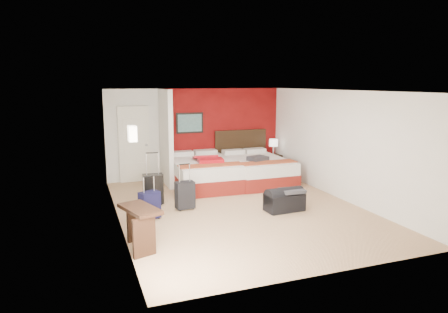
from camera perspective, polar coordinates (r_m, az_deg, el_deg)
name	(u,v)px	position (r m, az deg, el deg)	size (l,w,h in m)	color
ground	(239,208)	(8.83, 2.09, -7.27)	(6.50, 6.50, 0.00)	#D6AF83
room_walls	(160,145)	(9.48, -9.01, 1.66)	(5.02, 6.52, 2.50)	silver
red_accent_panel	(221,132)	(11.78, -0.39, 3.44)	(3.50, 0.04, 2.50)	maroon
partition_wall	(166,138)	(10.72, -8.12, 2.64)	(0.12, 1.20, 2.50)	silver
entry_door	(134,144)	(11.20, -12.47, 1.67)	(0.82, 0.06, 2.05)	silver
bed_left	(203,173)	(10.61, -2.94, -2.36)	(1.57, 2.24, 0.67)	white
bed_right	(256,170)	(11.05, 4.55, -1.93)	(1.52, 2.17, 0.65)	white
red_suitcase_open	(208,159)	(10.47, -2.27, -0.36)	(0.62, 0.86, 0.11)	#AB0E19
jacket_bundle	(258,159)	(10.66, 4.76, -0.29)	(0.47, 0.38, 0.11)	#333237
nightstand	(273,164)	(12.13, 6.89, -1.06)	(0.40, 0.40, 0.57)	black
table_lamp	(273,147)	(12.04, 6.95, 1.33)	(0.26, 0.26, 0.46)	silver
suitcase_black	(153,190)	(9.14, -9.89, -4.66)	(0.43, 0.27, 0.65)	black
suitcase_charcoal	(185,196)	(8.72, -5.50, -5.56)	(0.39, 0.24, 0.57)	black
suitcase_navy	(150,206)	(8.19, -10.38, -6.90)	(0.38, 0.23, 0.53)	black
duffel_bag	(284,201)	(8.71, 8.46, -6.23)	(0.80, 0.43, 0.41)	black
jacket_draped	(292,190)	(8.67, 9.53, -4.72)	(0.47, 0.40, 0.06)	#3E3E44
desk	(141,228)	(6.84, -11.60, -9.74)	(0.42, 0.83, 0.70)	black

